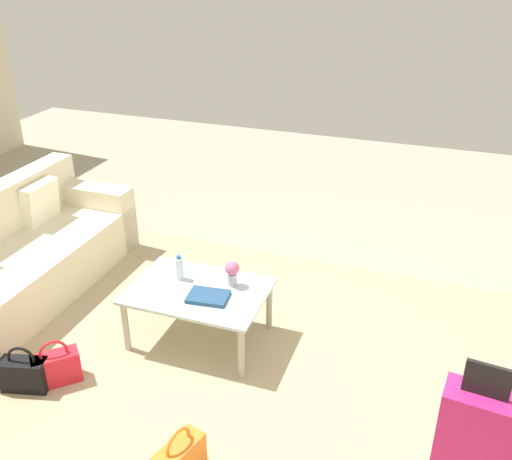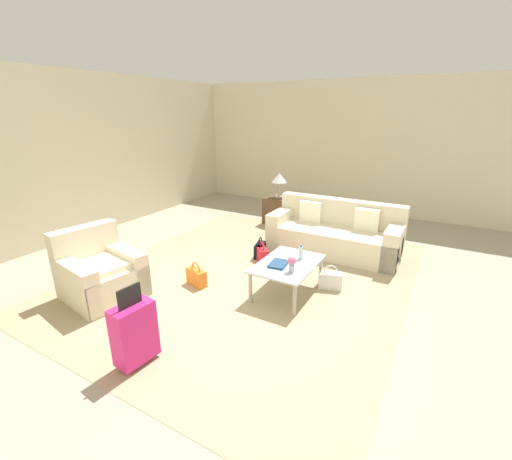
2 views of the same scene
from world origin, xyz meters
The scene contains 12 objects.
ground_plane centered at (0.00, 0.00, 0.00)m, with size 12.00×12.00×0.00m, color #A89E89.
area_rug centered at (0.60, 0.20, 0.00)m, with size 5.20×4.40×0.01m, color tan.
couch centered at (2.19, -0.60, 0.31)m, with size 0.90×2.23×0.90m.
coffee_table centered at (0.40, -0.50, 0.40)m, with size 1.03×0.72×0.45m.
water_bottle centered at (0.60, -0.60, 0.55)m, with size 0.06×0.06×0.20m.
coffee_table_book centered at (0.28, -0.42, 0.47)m, with size 0.29×0.21×0.03m, color navy.
flower_vase centered at (0.18, -0.65, 0.57)m, with size 0.11×0.11×0.21m.
suitcase_magenta centered at (-1.60, 0.20, 0.36)m, with size 0.42×0.26×0.85m.
handbag_red centered at (1.14, 0.30, 0.13)m, with size 0.33×0.32×0.36m.
handbag_white centered at (0.81, -0.97, 0.13)m, with size 0.24×0.35×0.36m.
handbag_black centered at (1.30, 0.42, 0.13)m, with size 0.34×0.22×0.36m.
handbag_orange centered at (-0.04, 0.72, 0.13)m, with size 0.22×0.35×0.36m.
Camera 1 is at (-1.24, 2.77, 2.79)m, focal length 40.00 mm.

